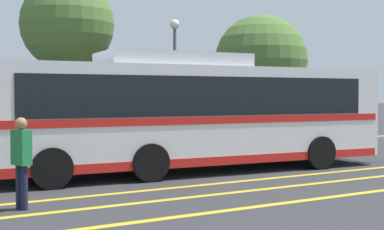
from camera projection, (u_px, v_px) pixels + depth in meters
ground_plane at (216, 168)px, 16.36m from camera, size 220.00×220.00×0.00m
lane_strip_0 at (234, 182)px, 13.76m from camera, size 31.91×0.20×0.01m
lane_strip_1 at (264, 189)px, 12.69m from camera, size 31.91×0.20×0.01m
lane_strip_2 at (307, 200)px, 11.38m from camera, size 31.91×0.20×0.01m
curb_strip at (123, 152)px, 20.18m from camera, size 39.91×0.36×0.15m
transit_bus at (192, 112)px, 15.59m from camera, size 12.37×3.49×3.42m
parked_car_2 at (121, 137)px, 18.56m from camera, size 4.39×2.15×1.57m
parked_car_3 at (249, 131)px, 21.40m from camera, size 4.69×1.97×1.60m
pedestrian_0 at (21, 157)px, 10.42m from camera, size 0.35×0.47×1.81m
street_lamp at (175, 61)px, 22.83m from camera, size 0.42×0.42×5.46m
tree_0 at (67, 24)px, 22.83m from camera, size 3.99×3.99×7.27m
tree_1 at (261, 61)px, 27.60m from camera, size 4.78×4.78×6.39m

